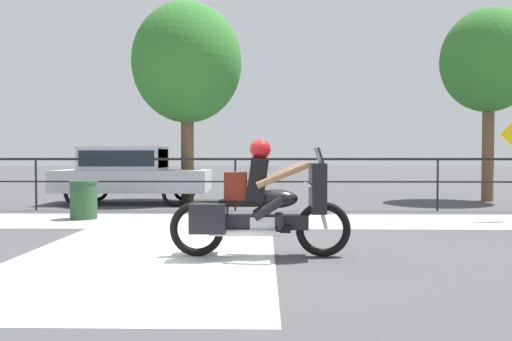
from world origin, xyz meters
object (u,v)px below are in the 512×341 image
Objects in this scene: trash_bin at (84,200)px; tree_behind_car at (187,64)px; motorcycle at (259,205)px; parked_car at (130,171)px; tree_behind_sign at (489,61)px.

tree_behind_car is at bearing 69.92° from trash_bin.
motorcycle is 5.56m from trash_bin.
tree_behind_sign reaches higher than parked_car.
parked_car is 0.72× the size of tree_behind_car.
motorcycle is 11.59m from tree_behind_sign.
trash_bin is at bearing -156.88° from tree_behind_sign.
parked_car is 5.14× the size of trash_bin.
motorcycle is 2.95× the size of trash_bin.
tree_behind_sign is 9.22m from tree_behind_car.
motorcycle is at bearing -63.13° from parked_car.
tree_behind_car reaches higher than parked_car.
tree_behind_sign is (10.82, 4.62, 3.86)m from trash_bin.
parked_car is 11.33m from tree_behind_sign.
parked_car is 3.70m from tree_behind_car.
tree_behind_sign reaches higher than trash_bin.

